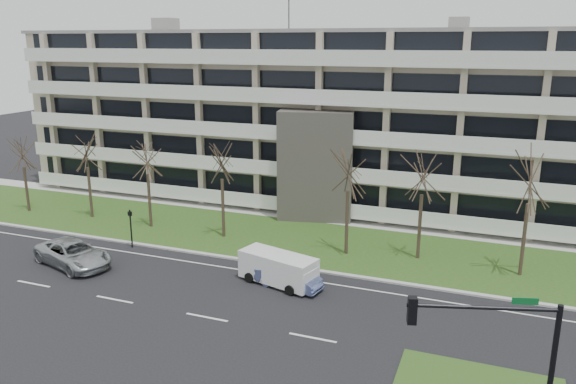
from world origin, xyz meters
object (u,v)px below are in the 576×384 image
at_px(silver_pickup, 73,254).
at_px(white_van, 279,266).
at_px(pedestrian_signal, 131,224).
at_px(blue_sedan, 289,277).
at_px(traffic_signal, 502,354).

height_order(silver_pickup, white_van, white_van).
height_order(silver_pickup, pedestrian_signal, pedestrian_signal).
height_order(white_van, pedestrian_signal, pedestrian_signal).
relative_size(blue_sedan, white_van, 0.80).
relative_size(blue_sedan, traffic_signal, 0.68).
bearing_deg(white_van, pedestrian_signal, -174.52).
bearing_deg(blue_sedan, white_van, 79.96).
bearing_deg(pedestrian_signal, blue_sedan, 12.31).
xyz_separation_m(silver_pickup, pedestrian_signal, (1.56, 4.18, 0.97)).
distance_m(silver_pickup, white_van, 13.92).
bearing_deg(pedestrian_signal, white_van, 12.99).
distance_m(white_van, traffic_signal, 16.72).
distance_m(blue_sedan, traffic_signal, 16.06).
distance_m(traffic_signal, pedestrian_signal, 27.93).
relative_size(silver_pickup, blue_sedan, 1.43).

